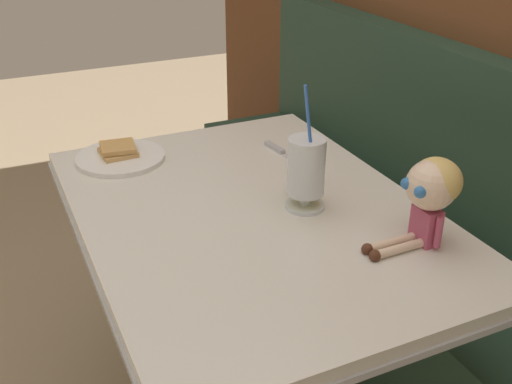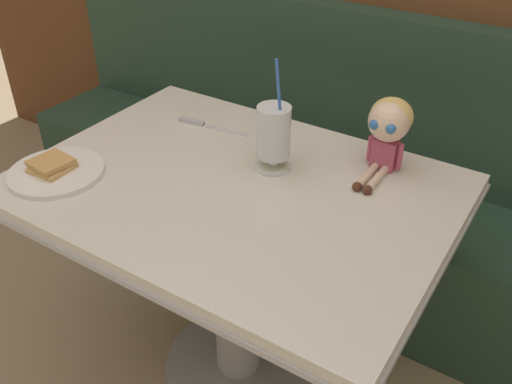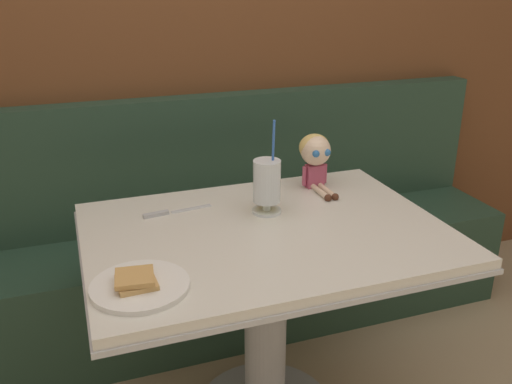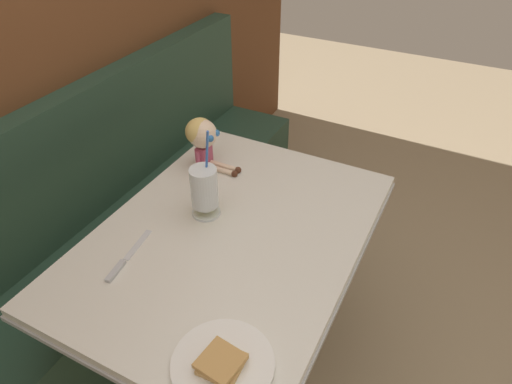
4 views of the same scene
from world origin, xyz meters
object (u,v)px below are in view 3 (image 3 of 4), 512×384
Objects in this scene: toast_plate at (139,285)px; milkshake_glass at (267,183)px; seated_doll at (316,153)px; butter_knife at (166,213)px.

milkshake_glass reaches higher than toast_plate.
milkshake_glass is at bearing 36.02° from toast_plate.
toast_plate is at bearing -143.98° from milkshake_glass.
seated_doll is at bearing 35.07° from toast_plate.
seated_doll is (0.72, 0.50, 0.12)m from toast_plate.
toast_plate is 0.59m from milkshake_glass.
butter_knife is at bearing -173.27° from seated_doll.
toast_plate is 0.88m from seated_doll.
milkshake_glass is 0.30m from seated_doll.
butter_knife is at bearing 70.91° from toast_plate.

